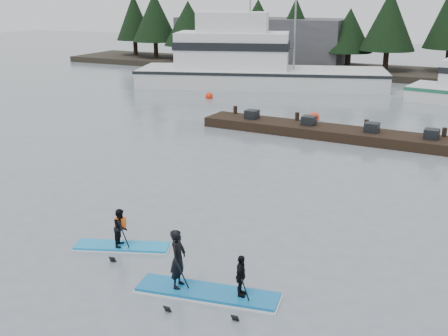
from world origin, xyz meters
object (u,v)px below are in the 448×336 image
at_px(floating_dock, 343,134).
at_px(fishing_boat_large, 254,76).
at_px(paddleboard_duo, 203,277).
at_px(paddleboard_solo, 121,235).

bearing_deg(floating_dock, fishing_boat_large, 130.98).
distance_m(floating_dock, paddleboard_duo, 17.84).
bearing_deg(fishing_boat_large, paddleboard_solo, -92.39).
relative_size(paddleboard_solo, paddleboard_duo, 0.77).
xyz_separation_m(fishing_boat_large, paddleboard_solo, (8.54, -30.65, -0.43)).
xyz_separation_m(floating_dock, paddleboard_duo, (0.85, -17.82, 0.24)).
bearing_deg(paddleboard_solo, floating_dock, 59.81).
relative_size(floating_dock, paddleboard_solo, 5.44).
height_order(floating_dock, paddleboard_solo, paddleboard_solo).
bearing_deg(paddleboard_solo, fishing_boat_large, 84.80).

